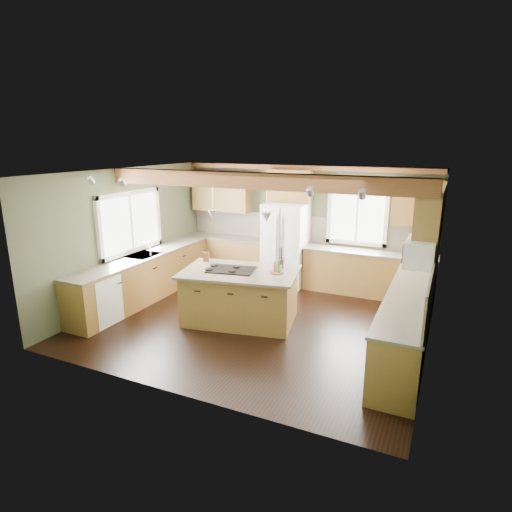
% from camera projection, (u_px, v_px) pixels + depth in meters
% --- Properties ---
extents(floor, '(5.60, 5.60, 0.00)m').
position_uv_depth(floor, '(258.00, 321.00, 7.60)').
color(floor, black).
rests_on(floor, ground).
extents(ceiling, '(5.60, 5.60, 0.00)m').
position_uv_depth(ceiling, '(258.00, 172.00, 6.92)').
color(ceiling, silver).
rests_on(ceiling, wall_back).
extents(wall_back, '(5.60, 0.00, 5.60)m').
position_uv_depth(wall_back, '(305.00, 225.00, 9.45)').
color(wall_back, '#4D583E').
rests_on(wall_back, ground).
extents(wall_left, '(0.00, 5.00, 5.00)m').
position_uv_depth(wall_left, '(128.00, 235.00, 8.40)').
color(wall_left, '#4D583E').
rests_on(wall_left, ground).
extents(wall_right, '(0.00, 5.00, 5.00)m').
position_uv_depth(wall_right, '(435.00, 270.00, 6.13)').
color(wall_right, '#4D583E').
rests_on(wall_right, ground).
extents(ceiling_beam, '(5.55, 0.26, 0.26)m').
position_uv_depth(ceiling_beam, '(255.00, 181.00, 6.86)').
color(ceiling_beam, brown).
rests_on(ceiling_beam, ceiling).
extents(soffit_trim, '(5.55, 0.20, 0.10)m').
position_uv_depth(soffit_trim, '(305.00, 168.00, 9.04)').
color(soffit_trim, brown).
rests_on(soffit_trim, ceiling).
extents(backsplash_back, '(5.58, 0.03, 0.58)m').
position_uv_depth(backsplash_back, '(304.00, 229.00, 9.46)').
color(backsplash_back, brown).
rests_on(backsplash_back, wall_back).
extents(backsplash_right, '(0.03, 3.70, 0.58)m').
position_uv_depth(backsplash_right, '(433.00, 275.00, 6.20)').
color(backsplash_right, brown).
rests_on(backsplash_right, wall_right).
extents(base_cab_back_left, '(2.02, 0.60, 0.88)m').
position_uv_depth(base_cab_back_left, '(228.00, 256.00, 10.14)').
color(base_cab_back_left, brown).
rests_on(base_cab_back_left, floor).
extents(counter_back_left, '(2.06, 0.64, 0.04)m').
position_uv_depth(counter_back_left, '(227.00, 237.00, 10.02)').
color(counter_back_left, '#464033').
rests_on(counter_back_left, base_cab_back_left).
extents(base_cab_back_right, '(2.62, 0.60, 0.88)m').
position_uv_depth(base_cab_back_right, '(368.00, 274.00, 8.81)').
color(base_cab_back_right, brown).
rests_on(base_cab_back_right, floor).
extents(counter_back_right, '(2.66, 0.64, 0.04)m').
position_uv_depth(counter_back_right, '(369.00, 252.00, 8.69)').
color(counter_back_right, '#464033').
rests_on(counter_back_right, base_cab_back_right).
extents(base_cab_left, '(0.60, 3.70, 0.88)m').
position_uv_depth(base_cab_left, '(145.00, 278.00, 8.54)').
color(base_cab_left, brown).
rests_on(base_cab_left, floor).
extents(counter_left, '(0.64, 3.74, 0.04)m').
position_uv_depth(counter_left, '(144.00, 256.00, 8.42)').
color(counter_left, '#464033').
rests_on(counter_left, base_cab_left).
extents(base_cab_right, '(0.60, 3.70, 0.88)m').
position_uv_depth(base_cab_right, '(408.00, 321.00, 6.52)').
color(base_cab_right, brown).
rests_on(base_cab_right, floor).
extents(counter_right, '(0.64, 3.74, 0.04)m').
position_uv_depth(counter_right, '(411.00, 292.00, 6.40)').
color(counter_right, '#464033').
rests_on(counter_right, base_cab_right).
extents(upper_cab_back_left, '(1.40, 0.35, 0.90)m').
position_uv_depth(upper_cab_back_left, '(222.00, 192.00, 9.94)').
color(upper_cab_back_left, brown).
rests_on(upper_cab_back_left, wall_back).
extents(upper_cab_over_fridge, '(0.96, 0.35, 0.70)m').
position_uv_depth(upper_cab_over_fridge, '(290.00, 186.00, 9.20)').
color(upper_cab_over_fridge, brown).
rests_on(upper_cab_over_fridge, wall_back).
extents(upper_cab_right, '(0.35, 2.20, 0.90)m').
position_uv_depth(upper_cab_right, '(431.00, 215.00, 6.82)').
color(upper_cab_right, brown).
rests_on(upper_cab_right, wall_right).
extents(upper_cab_back_corner, '(0.90, 0.35, 0.90)m').
position_uv_depth(upper_cab_back_corner, '(417.00, 202.00, 8.20)').
color(upper_cab_back_corner, brown).
rests_on(upper_cab_back_corner, wall_back).
extents(window_left, '(0.04, 1.60, 1.05)m').
position_uv_depth(window_left, '(130.00, 222.00, 8.37)').
color(window_left, white).
rests_on(window_left, wall_left).
extents(window_back, '(1.10, 0.04, 1.00)m').
position_uv_depth(window_back, '(357.00, 217.00, 8.91)').
color(window_back, white).
rests_on(window_back, wall_back).
extents(sink, '(0.50, 0.65, 0.03)m').
position_uv_depth(sink, '(144.00, 256.00, 8.42)').
color(sink, '#262628').
rests_on(sink, counter_left).
extents(faucet, '(0.02, 0.02, 0.28)m').
position_uv_depth(faucet, '(150.00, 249.00, 8.31)').
color(faucet, '#B2B2B7').
rests_on(faucet, sink).
extents(dishwasher, '(0.60, 0.60, 0.84)m').
position_uv_depth(dishwasher, '(97.00, 300.00, 7.40)').
color(dishwasher, white).
rests_on(dishwasher, floor).
extents(oven, '(0.60, 0.72, 0.84)m').
position_uv_depth(oven, '(396.00, 359.00, 5.39)').
color(oven, white).
rests_on(oven, floor).
extents(microwave, '(0.40, 0.70, 0.38)m').
position_uv_depth(microwave, '(420.00, 252.00, 6.11)').
color(microwave, white).
rests_on(microwave, wall_right).
extents(pendant_left, '(0.18, 0.18, 0.16)m').
position_uv_depth(pendant_left, '(213.00, 215.00, 7.24)').
color(pendant_left, '#B2B2B7').
rests_on(pendant_left, ceiling).
extents(pendant_right, '(0.18, 0.18, 0.16)m').
position_uv_depth(pendant_right, '(266.00, 217.00, 7.02)').
color(pendant_right, '#B2B2B7').
rests_on(pendant_right, ceiling).
extents(refrigerator, '(0.90, 0.74, 1.80)m').
position_uv_depth(refrigerator, '(286.00, 244.00, 9.35)').
color(refrigerator, white).
rests_on(refrigerator, floor).
extents(island, '(2.04, 1.47, 0.88)m').
position_uv_depth(island, '(240.00, 297.00, 7.51)').
color(island, brown).
rests_on(island, floor).
extents(island_top, '(2.18, 1.61, 0.04)m').
position_uv_depth(island_top, '(240.00, 272.00, 7.39)').
color(island_top, '#464033').
rests_on(island_top, island).
extents(cooktop, '(0.89, 0.68, 0.02)m').
position_uv_depth(cooktop, '(231.00, 270.00, 7.41)').
color(cooktop, black).
rests_on(cooktop, island_top).
extents(knife_block, '(0.13, 0.12, 0.18)m').
position_uv_depth(knife_block, '(206.00, 257.00, 7.94)').
color(knife_block, brown).
rests_on(knife_block, island_top).
extents(utensil_crock, '(0.16, 0.16, 0.16)m').
position_uv_depth(utensil_crock, '(280.00, 263.00, 7.53)').
color(utensil_crock, '#453C37').
rests_on(utensil_crock, island_top).
extents(bottle_tray, '(0.29, 0.29, 0.22)m').
position_uv_depth(bottle_tray, '(277.00, 267.00, 7.23)').
color(bottle_tray, brown).
rests_on(bottle_tray, island_top).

